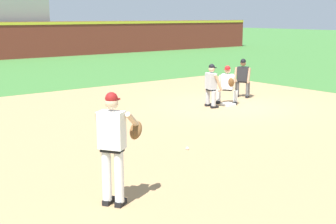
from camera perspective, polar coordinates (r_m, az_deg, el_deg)
The scene contains 9 objects.
ground_plane at distance 16.12m, azimuth 7.35°, elevation 0.77°, with size 160.00×160.00×0.00m, color #3D7533.
infield_dirt_patch at distance 11.81m, azimuth 2.86°, elevation -3.14°, with size 18.00×18.00×0.01m, color tan.
first_base_bag at distance 16.11m, azimuth 7.35°, elevation 0.93°, with size 0.38×0.38×0.09m, color white.
baseball at distance 10.75m, azimuth 2.37°, elevation -4.45°, with size 0.07×0.07×0.07m, color white.
pitcher at distance 7.46m, azimuth -6.59°, elevation -3.64°, with size 0.84×0.57×1.86m.
first_baseman at distance 16.28m, azimuth 7.26°, elevation 3.49°, with size 0.80×1.05×1.34m.
baserunner at distance 15.65m, azimuth 5.30°, elevation 3.43°, with size 0.54×0.65×1.46m.
umpire at distance 17.70m, azimuth 9.10°, elevation 4.29°, with size 0.63×0.68×1.46m.
outfield_wall at distance 35.00m, azimuth -19.42°, elevation 8.34°, with size 48.00×0.54×2.60m.
Camera 1 is at (-11.31, -11.08, 3.02)m, focal length 50.00 mm.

